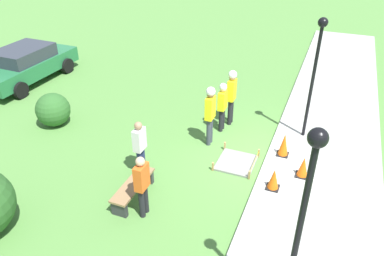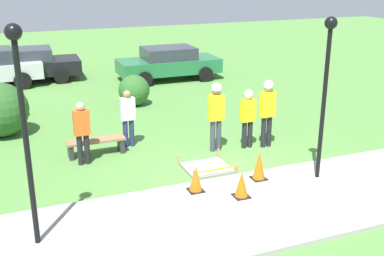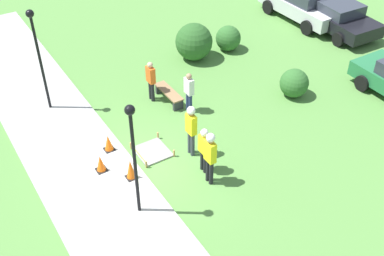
% 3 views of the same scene
% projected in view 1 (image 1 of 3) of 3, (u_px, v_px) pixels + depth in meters
% --- Properties ---
extents(ground_plane, '(60.00, 60.00, 0.00)m').
position_uv_depth(ground_plane, '(265.00, 161.00, 10.97)').
color(ground_plane, '#51843D').
extents(sidewalk, '(28.00, 3.18, 0.10)m').
position_uv_depth(sidewalk, '(321.00, 172.00, 10.44)').
color(sidewalk, '#9E9E99').
rests_on(sidewalk, ground_plane).
extents(wet_concrete_patch, '(1.17, 1.10, 0.27)m').
position_uv_depth(wet_concrete_patch, '(236.00, 163.00, 10.86)').
color(wet_concrete_patch, gray).
rests_on(wet_concrete_patch, ground_plane).
extents(traffic_cone_near_patch, '(0.34, 0.34, 0.59)m').
position_uv_depth(traffic_cone_near_patch, '(274.00, 179.00, 9.64)').
color(traffic_cone_near_patch, black).
rests_on(traffic_cone_near_patch, sidewalk).
extents(traffic_cone_far_patch, '(0.34, 0.34, 0.59)m').
position_uv_depth(traffic_cone_far_patch, '(303.00, 167.00, 10.09)').
color(traffic_cone_far_patch, black).
rests_on(traffic_cone_far_patch, sidewalk).
extents(traffic_cone_sidewalk_edge, '(0.34, 0.34, 0.71)m').
position_uv_depth(traffic_cone_sidewalk_edge, '(284.00, 145.00, 10.92)').
color(traffic_cone_sidewalk_edge, black).
rests_on(traffic_cone_sidewalk_edge, sidewalk).
extents(park_bench, '(1.57, 0.44, 0.45)m').
position_uv_depth(park_bench, '(133.00, 188.00, 9.46)').
color(park_bench, '#2D2D33').
rests_on(park_bench, ground_plane).
extents(worker_supervisor, '(0.40, 0.24, 1.68)m').
position_uv_depth(worker_supervisor, '(222.00, 103.00, 12.01)').
color(worker_supervisor, black).
rests_on(worker_supervisor, ground_plane).
extents(worker_assistant, '(0.40, 0.28, 1.93)m').
position_uv_depth(worker_assistant, '(210.00, 110.00, 11.21)').
color(worker_assistant, '#383D47').
rests_on(worker_assistant, ground_plane).
extents(worker_trainee, '(0.40, 0.28, 1.93)m').
position_uv_depth(worker_trainee, '(232.00, 92.00, 12.30)').
color(worker_trainee, black).
rests_on(worker_trainee, ground_plane).
extents(bystander_in_orange_shirt, '(0.40, 0.22, 1.67)m').
position_uv_depth(bystander_in_orange_shirt, '(142.00, 183.00, 8.63)').
color(bystander_in_orange_shirt, black).
rests_on(bystander_in_orange_shirt, ground_plane).
extents(bystander_in_gray_shirt, '(0.40, 0.22, 1.64)m').
position_uv_depth(bystander_in_gray_shirt, '(140.00, 145.00, 10.04)').
color(bystander_in_gray_shirt, navy).
rests_on(bystander_in_gray_shirt, ground_plane).
extents(lamppost_near, '(0.28, 0.28, 3.75)m').
position_uv_depth(lamppost_near, '(316.00, 62.00, 10.78)').
color(lamppost_near, black).
rests_on(lamppost_near, sidewalk).
extents(lamppost_far, '(0.28, 0.28, 3.94)m').
position_uv_depth(lamppost_far, '(303.00, 209.00, 5.43)').
color(lamppost_far, black).
rests_on(lamppost_far, sidewalk).
extents(parked_car_green, '(4.50, 2.18, 1.46)m').
position_uv_depth(parked_car_green, '(25.00, 64.00, 15.60)').
color(parked_car_green, '#236B3D').
rests_on(parked_car_green, ground_plane).
extents(shrub_rounded_near, '(1.13, 1.13, 1.13)m').
position_uv_depth(shrub_rounded_near, '(53.00, 110.00, 12.53)').
color(shrub_rounded_near, '#2D6028').
rests_on(shrub_rounded_near, ground_plane).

